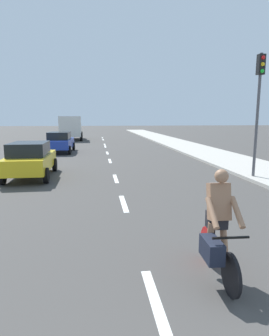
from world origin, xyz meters
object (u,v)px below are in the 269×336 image
Objects in this scene: delivery_truck at (71,127)px; cyclist at (217,230)px; parked_car_blue at (60,142)px; traffic_signal at (259,93)px; parked_car_yellow at (30,159)px.

cyclist is at bearing -83.36° from delivery_truck.
parked_car_blue is at bearing -73.33° from cyclist.
delivery_truck is (-0.24, 13.11, 0.67)m from parked_car_blue.
cyclist is at bearing -74.25° from parked_car_blue.
traffic_signal is (9.45, -11.20, 2.77)m from parked_car_blue.
traffic_signal reaches higher than cyclist.
parked_car_yellow is 22.66m from delivery_truck.
traffic_signal reaches higher than parked_car_yellow.
parked_car_yellow is at bearing 170.19° from traffic_signal.
cyclist is 19.10m from parked_car_blue.
traffic_signal is (4.79, 7.32, 2.78)m from cyclist.
delivery_truck reaches higher than cyclist.
parked_car_blue is 0.80× the size of traffic_signal.
cyclist is at bearing -62.60° from parked_car_yellow.
cyclist is 0.45× the size of parked_car_yellow.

